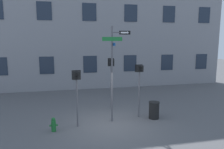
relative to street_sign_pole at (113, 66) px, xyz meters
name	(u,v)px	position (x,y,z in m)	size (l,w,h in m)	color
ground_plane	(110,124)	(-0.24, -0.39, -2.81)	(60.00, 60.00, 0.00)	#515154
building_facade	(89,13)	(-0.24, 7.80, 3.42)	(24.00, 0.63, 12.46)	gray
street_sign_pole	(113,66)	(0.00, 0.00, 0.00)	(1.39, 0.85, 4.74)	#4C4C51
pedestrian_signal_left	(77,83)	(-1.81, -0.31, -0.67)	(0.42, 0.40, 2.69)	#4C4C51
pedestrian_signal_right	(139,77)	(1.45, 0.28, -0.62)	(0.39, 0.40, 2.81)	#4C4C51
pedestrian_signal_across	(111,70)	(0.34, 2.02, -0.45)	(0.36, 0.40, 3.02)	#4C4C51
fire_hydrant	(54,125)	(-2.91, -0.62, -2.49)	(0.37, 0.21, 0.65)	#196028
trash_bin	(154,110)	(2.16, -0.08, -2.36)	(0.57, 0.57, 0.89)	black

